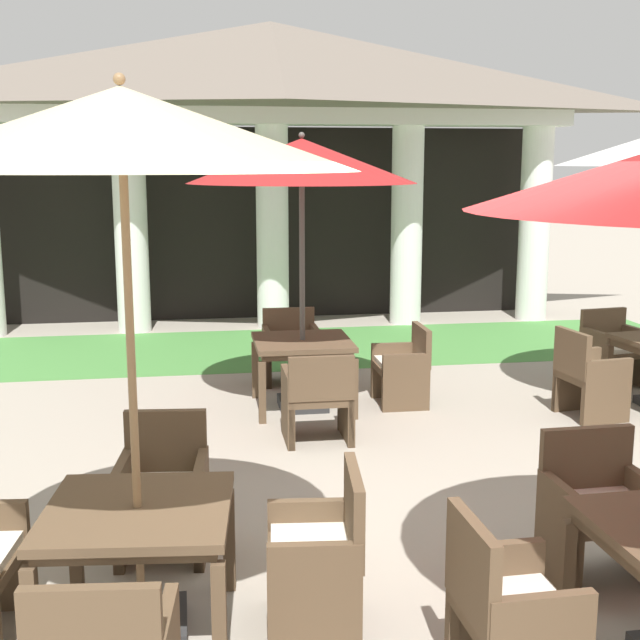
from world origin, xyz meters
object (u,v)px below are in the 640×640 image
object	(u,v)px
patio_chair_near_foreground_east	(403,368)
patio_chair_mid_left_north	(163,493)
patio_table_near_foreground	(302,348)
patio_chair_mid_right_north	(613,350)
patio_chair_near_foreground_north	(291,348)
patio_chair_far_back_north	(599,512)
patio_table_mid_left	(138,523)
patio_umbrella_mid_left	(122,135)
patio_chair_mid_left_east	(320,556)
patio_chair_near_foreground_south	(318,398)
patio_umbrella_near_foreground	(302,164)
patio_chair_far_back_west	(508,616)
patio_chair_mid_right_west	(588,377)

from	to	relation	value
patio_chair_near_foreground_east	patio_chair_mid_left_north	distance (m)	3.89
patio_table_near_foreground	patio_chair_mid_right_north	xyz separation A→B (m)	(3.60, 0.37, -0.23)
patio_chair_near_foreground_north	patio_chair_far_back_north	world-z (taller)	patio_chair_far_back_north
patio_table_mid_left	patio_chair_mid_left_north	distance (m)	0.98
patio_umbrella_mid_left	patio_chair_mid_left_north	xyz separation A→B (m)	(0.10, 0.95, -2.23)
patio_chair_mid_left_north	patio_chair_mid_right_north	world-z (taller)	patio_chair_mid_left_north
patio_umbrella_mid_left	patio_chair_mid_left_east	xyz separation A→B (m)	(0.95, -0.10, -2.21)
patio_chair_near_foreground_east	patio_chair_far_back_north	bearing A→B (deg)	-176.14
patio_chair_near_foreground_south	patio_chair_mid_right_north	world-z (taller)	patio_chair_mid_right_north
patio_umbrella_near_foreground	patio_chair_near_foreground_north	world-z (taller)	patio_umbrella_near_foreground
patio_chair_near_foreground_north	patio_chair_far_back_west	xyz separation A→B (m)	(0.29, -5.91, 0.01)
patio_chair_near_foreground_north	patio_table_near_foreground	bearing A→B (deg)	90.00
patio_chair_near_foreground_east	patio_chair_mid_right_north	bearing A→B (deg)	-81.04
patio_chair_near_foreground_north	patio_table_mid_left	world-z (taller)	patio_chair_near_foreground_north
patio_chair_near_foreground_south	patio_chair_mid_left_east	bearing A→B (deg)	-98.26
patio_chair_near_foreground_east	patio_umbrella_near_foreground	bearing A→B (deg)	90.00
patio_chair_mid_right_north	patio_umbrella_near_foreground	bearing A→B (deg)	-1.90
patio_chair_near_foreground_north	patio_chair_mid_left_east	bearing A→B (deg)	85.09
patio_table_near_foreground	patio_chair_near_foreground_south	size ratio (longest dim) A/B	1.17
patio_umbrella_near_foreground	patio_chair_far_back_north	world-z (taller)	patio_umbrella_near_foreground
patio_chair_mid_left_east	patio_chair_far_back_north	xyz separation A→B (m)	(1.76, 0.31, -0.00)
patio_chair_near_foreground_east	patio_chair_mid_left_east	xyz separation A→B (m)	(-1.54, -4.12, 0.03)
patio_chair_mid_left_east	patio_chair_far_back_west	size ratio (longest dim) A/B	0.99
patio_chair_near_foreground_north	patio_chair_mid_right_west	bearing A→B (deg)	146.88
patio_chair_near_foreground_south	patio_chair_far_back_west	world-z (taller)	patio_chair_far_back_west
patio_chair_far_back_north	patio_chair_far_back_west	size ratio (longest dim) A/B	0.98
patio_chair_mid_left_east	patio_chair_near_foreground_south	bearing A→B (deg)	-2.73
patio_chair_mid_right_north	patio_table_near_foreground	bearing A→B (deg)	-1.90
patio_chair_mid_left_north	patio_chair_far_back_west	bearing A→B (deg)	138.50
patio_chair_mid_left_east	patio_chair_mid_right_west	size ratio (longest dim) A/B	1.01
patio_chair_mid_left_east	patio_table_near_foreground	bearing A→B (deg)	-0.63
patio_chair_near_foreground_east	patio_chair_far_back_north	distance (m)	3.82
patio_chair_mid_right_west	patio_chair_far_back_north	xyz separation A→B (m)	(-1.46, -3.06, 0.00)
patio_chair_far_back_north	patio_chair_mid_right_north	bearing A→B (deg)	-120.33
patio_table_near_foreground	patio_chair_near_foreground_south	bearing A→B (deg)	-90.49
patio_chair_mid_left_east	patio_chair_mid_right_north	size ratio (longest dim) A/B	1.06
patio_chair_near_foreground_south	patio_umbrella_mid_left	size ratio (longest dim) A/B	0.29
patio_chair_far_back_west	patio_table_mid_left	bearing A→B (deg)	-116.89
patio_table_near_foreground	patio_chair_mid_left_north	xyz separation A→B (m)	(-1.33, -3.08, -0.23)
patio_chair_near_foreground_east	patio_chair_far_back_north	size ratio (longest dim) A/B	0.93
patio_chair_far_back_north	patio_chair_near_foreground_east	bearing A→B (deg)	-88.00
patio_umbrella_near_foreground	patio_chair_near_foreground_east	xyz separation A→B (m)	(1.06, -0.01, -2.09)
patio_table_near_foreground	patio_chair_far_back_north	world-z (taller)	patio_chair_far_back_north
patio_umbrella_mid_left	patio_chair_mid_left_east	bearing A→B (deg)	-6.02
patio_chair_near_foreground_east	patio_umbrella_mid_left	world-z (taller)	patio_umbrella_mid_left
patio_chair_mid_right_north	patio_chair_mid_left_east	bearing A→B (deg)	40.02
patio_table_mid_left	patio_chair_mid_right_north	bearing A→B (deg)	41.14
patio_table_mid_left	patio_umbrella_mid_left	xyz separation A→B (m)	(-0.00, -0.00, 2.00)
patio_umbrella_mid_left	patio_chair_far_back_north	distance (m)	3.51
patio_umbrella_near_foreground	patio_table_mid_left	size ratio (longest dim) A/B	2.63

